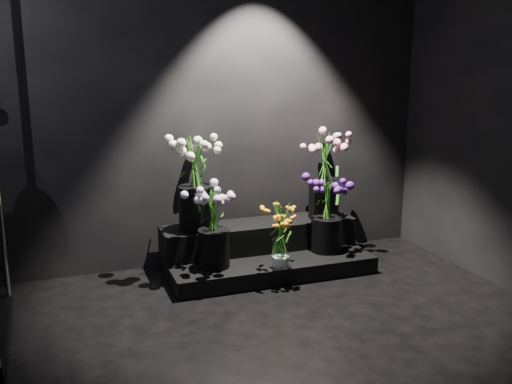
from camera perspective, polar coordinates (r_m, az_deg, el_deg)
name	(u,v)px	position (r m, az deg, el deg)	size (l,w,h in m)	color
wall_back	(191,91)	(4.52, -6.56, 9.99)	(4.00, 4.00, 0.00)	black
display_riser	(263,250)	(4.60, 0.75, -5.84)	(1.59, 0.71, 0.35)	black
bouquet_orange_bells	(281,234)	(4.23, 2.50, -4.24)	(0.29, 0.29, 0.48)	white
bouquet_lilac	(213,221)	(4.18, -4.28, -2.92)	(0.43, 0.43, 0.61)	black
bouquet_purple	(327,212)	(4.57, 7.12, -1.96)	(0.39, 0.39, 0.61)	black
bouquet_cream_roses	(195,176)	(4.35, -6.09, 1.55)	(0.43, 0.43, 0.73)	black
bouquet_pink_roses	(325,170)	(4.71, 6.87, 2.18)	(0.49, 0.49, 0.70)	black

